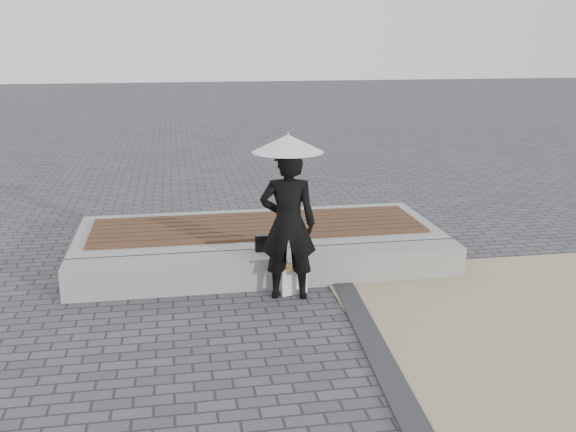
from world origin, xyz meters
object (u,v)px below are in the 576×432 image
at_px(handbag, 267,243).
at_px(canvas_tote, 293,279).
at_px(seating_ledge, 270,269).
at_px(woman, 288,224).
at_px(parasol, 288,143).

xyz_separation_m(handbag, canvas_tote, (0.25, -0.48, -0.33)).
bearing_deg(seating_ledge, handbag, 102.94).
distance_m(woman, canvas_tote, 0.74).
height_order(seating_ledge, canvas_tote, seating_ledge).
xyz_separation_m(parasol, canvas_tote, (0.08, 0.10, -1.67)).
bearing_deg(handbag, woman, -72.74).
bearing_deg(handbag, canvas_tote, -61.77).
bearing_deg(parasol, seating_ledge, 107.68).
xyz_separation_m(seating_ledge, parasol, (0.14, -0.45, 1.65)).
height_order(handbag, canvas_tote, handbag).
height_order(woman, handbag, woman).
relative_size(handbag, canvas_tote, 0.85).
height_order(woman, canvas_tote, woman).
bearing_deg(canvas_tote, parasol, -140.68).
distance_m(woman, handbag, 0.72).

